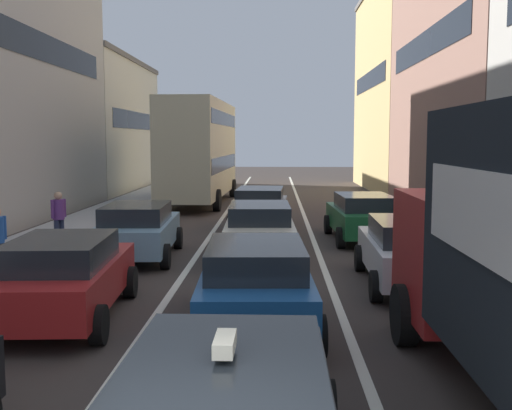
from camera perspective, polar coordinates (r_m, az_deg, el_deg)
name	(u,v)px	position (r m, az deg, el deg)	size (l,w,h in m)	color
sidewalk_left	(88,222)	(24.42, -15.30, -1.54)	(2.60, 64.00, 0.14)	#A1A1A1
lane_stripe_left	(218,224)	(23.45, -3.53, -1.80)	(0.16, 60.00, 0.01)	silver
lane_stripe_right	(308,225)	(23.38, 4.80, -1.83)	(0.16, 60.00, 0.01)	silver
building_row_right	(512,60)	(27.22, 22.59, 12.28)	(7.20, 43.90, 12.93)	tan
sedan_centre_lane_second	(256,282)	(10.53, -0.02, -7.17)	(2.18, 4.36, 1.49)	#194C8C
wagon_left_lane_second	(63,276)	(11.56, -17.39, -6.26)	(2.29, 4.41, 1.49)	#A51E1E
hatchback_centre_lane_third	(260,229)	(16.72, 0.34, -2.23)	(2.15, 4.35, 1.49)	beige
sedan_left_lane_third	(138,229)	(16.94, -10.89, -2.23)	(2.23, 4.38, 1.49)	#759EB7
coupe_centre_lane_fourth	(260,207)	(22.21, 0.41, -0.17)	(2.22, 4.38, 1.49)	gray
sedan_right_lane_behind_truck	(410,250)	(13.93, 14.06, -4.09)	(2.15, 4.35, 1.49)	silver
wagon_right_lane_far	(363,216)	(19.86, 9.88, -1.00)	(2.22, 4.38, 1.49)	#19592D
bus_mid_queue_primary	(200,147)	(30.89, -5.21, 5.34)	(3.06, 10.58, 5.06)	#BFB793
pedestrian_near_kerb	(59,215)	(19.42, -17.78, -0.92)	(0.34, 0.48, 1.66)	#262D47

